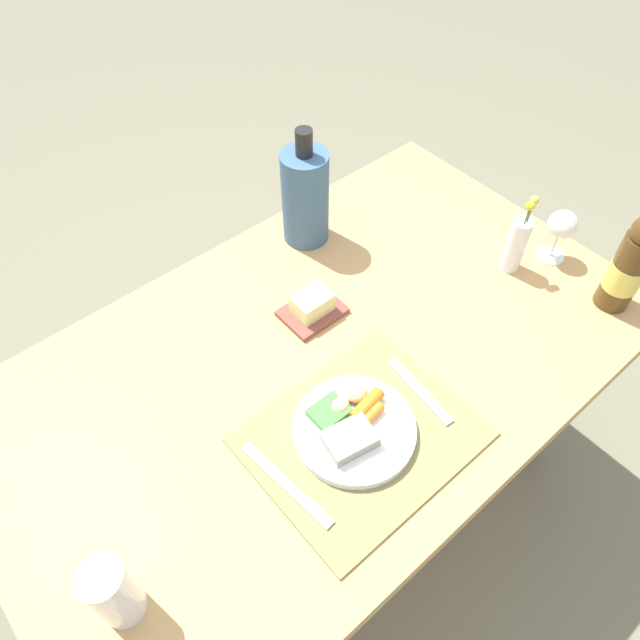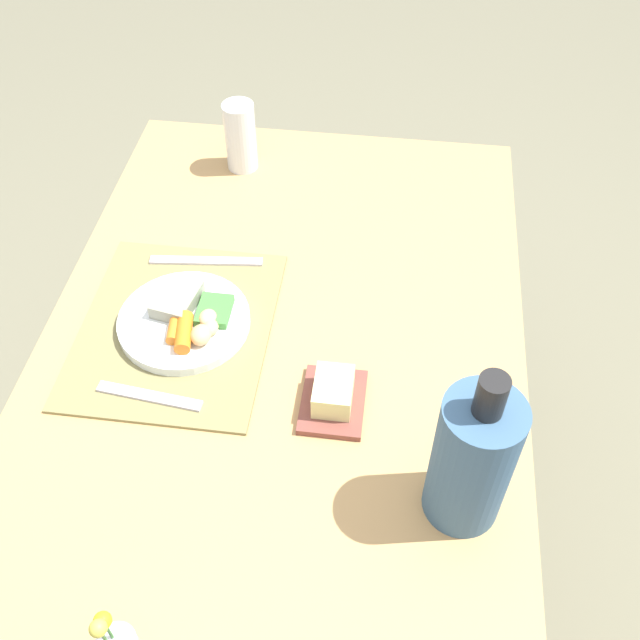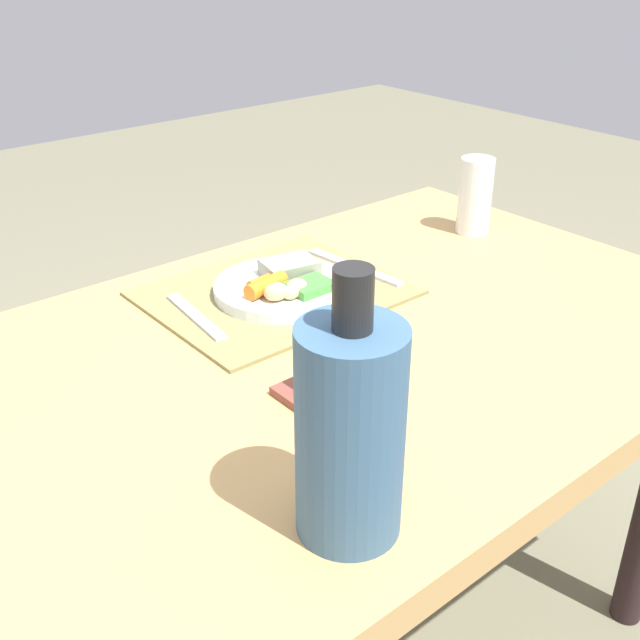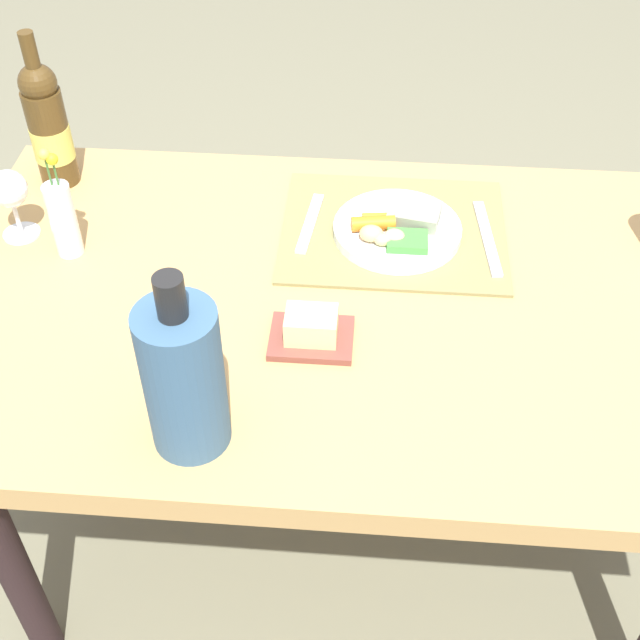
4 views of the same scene
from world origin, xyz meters
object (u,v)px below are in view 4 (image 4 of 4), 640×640
at_px(flower_vase, 63,217).
at_px(wine_glass, 9,192).
at_px(fork, 487,238).
at_px(dining_table, 350,332).
at_px(knife, 310,223).
at_px(wine_bottle, 48,126).
at_px(butter_dish, 311,331).
at_px(cooler_bottle, 183,377).
at_px(dinner_plate, 397,229).

relative_size(flower_vase, wine_glass, 1.56).
bearing_deg(fork, dining_table, 30.41).
xyz_separation_m(dining_table, knife, (0.08, -0.19, 0.09)).
xyz_separation_m(wine_bottle, butter_dish, (-0.52, 0.40, -0.10)).
distance_m(dining_table, cooler_bottle, 0.42).
bearing_deg(cooler_bottle, butter_dish, -126.68).
bearing_deg(wine_glass, dinner_plate, -176.41).
height_order(dinner_plate, flower_vase, flower_vase).
distance_m(dinner_plate, wine_bottle, 0.67).
bearing_deg(flower_vase, wine_glass, -21.56).
bearing_deg(flower_vase, fork, -173.27).
bearing_deg(dinner_plate, knife, -7.66).
distance_m(fork, knife, 0.32).
bearing_deg(wine_glass, dining_table, 168.18).
bearing_deg(cooler_bottle, dining_table, -124.07).
bearing_deg(wine_glass, flower_vase, 158.44).
bearing_deg(cooler_bottle, wine_bottle, -58.27).
relative_size(dinner_plate, knife, 1.30).
xyz_separation_m(dining_table, wine_bottle, (0.58, -0.30, 0.20)).
height_order(dinner_plate, wine_glass, wine_glass).
height_order(dining_table, wine_glass, wine_glass).
xyz_separation_m(knife, wine_glass, (0.51, 0.06, 0.08)).
bearing_deg(butter_dish, flower_vase, -23.17).
distance_m(butter_dish, wine_glass, 0.59).
height_order(fork, knife, same).
bearing_deg(dining_table, fork, -143.80).
bearing_deg(dinner_plate, wine_bottle, -11.36).
xyz_separation_m(dinner_plate, cooler_bottle, (0.28, 0.47, 0.10)).
xyz_separation_m(knife, flower_vase, (0.41, 0.10, 0.07)).
distance_m(knife, wine_bottle, 0.52).
xyz_separation_m(wine_bottle, wine_glass, (0.02, 0.17, -0.03)).
bearing_deg(fork, dinner_plate, -4.63).
xyz_separation_m(dining_table, dinner_plate, (-0.07, -0.17, 0.10)).
distance_m(dining_table, fork, 0.30).
height_order(dining_table, cooler_bottle, cooler_bottle).
xyz_separation_m(butter_dish, cooler_bottle, (0.15, 0.20, 0.10)).
distance_m(flower_vase, cooler_bottle, 0.49).
bearing_deg(dining_table, knife, -65.89).
relative_size(dinner_plate, flower_vase, 1.11).
height_order(fork, wine_bottle, wine_bottle).
relative_size(dinner_plate, cooler_bottle, 0.78).
height_order(fork, butter_dish, butter_dish).
relative_size(wine_bottle, butter_dish, 2.31).
bearing_deg(fork, knife, -9.02).
xyz_separation_m(dinner_plate, fork, (-0.16, -0.00, -0.01)).
distance_m(knife, butter_dish, 0.29).
distance_m(dining_table, dinner_plate, 0.21).
bearing_deg(knife, butter_dish, 101.58).
relative_size(butter_dish, wine_glass, 0.99).
distance_m(dinner_plate, butter_dish, 0.30).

